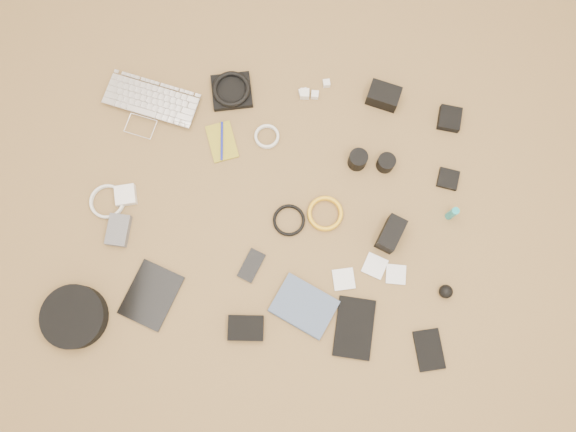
# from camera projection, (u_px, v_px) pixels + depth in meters

# --- Properties ---
(room_shell) EXTENTS (4.04, 4.04, 2.58)m
(room_shell) POSITION_uv_depth(u_px,v_px,m) (249.00, 32.00, 0.82)
(room_shell) COLOR olive
(room_shell) RESTS_ON ground
(laptop) EXTENTS (0.39, 0.31, 0.03)m
(laptop) POSITION_uv_depth(u_px,v_px,m) (147.00, 112.00, 2.10)
(laptop) COLOR silver
(laptop) RESTS_ON ground
(headphone_pouch) EXTENTS (0.18, 0.17, 0.03)m
(headphone_pouch) POSITION_uv_depth(u_px,v_px,m) (232.00, 91.00, 2.12)
(headphone_pouch) COLOR black
(headphone_pouch) RESTS_ON ground
(headphones) EXTENTS (0.17, 0.17, 0.02)m
(headphones) POSITION_uv_depth(u_px,v_px,m) (231.00, 89.00, 2.10)
(headphones) COLOR black
(headphones) RESTS_ON headphone_pouch
(charger_a) EXTENTS (0.04, 0.04, 0.03)m
(charger_a) POSITION_uv_depth(u_px,v_px,m) (303.00, 93.00, 2.12)
(charger_a) COLOR white
(charger_a) RESTS_ON ground
(charger_b) EXTENTS (0.03, 0.03, 0.03)m
(charger_b) POSITION_uv_depth(u_px,v_px,m) (315.00, 95.00, 2.12)
(charger_b) COLOR white
(charger_b) RESTS_ON ground
(charger_c) EXTENTS (0.03, 0.03, 0.02)m
(charger_c) POSITION_uv_depth(u_px,v_px,m) (326.00, 83.00, 2.13)
(charger_c) COLOR white
(charger_c) RESTS_ON ground
(charger_d) EXTENTS (0.04, 0.04, 0.03)m
(charger_d) POSITION_uv_depth(u_px,v_px,m) (305.00, 94.00, 2.12)
(charger_d) COLOR white
(charger_d) RESTS_ON ground
(dslr_camera) EXTENTS (0.13, 0.10, 0.07)m
(dslr_camera) POSITION_uv_depth(u_px,v_px,m) (384.00, 96.00, 2.10)
(dslr_camera) COLOR black
(dslr_camera) RESTS_ON ground
(lens_pouch) EXTENTS (0.09, 0.10, 0.03)m
(lens_pouch) POSITION_uv_depth(u_px,v_px,m) (450.00, 119.00, 2.10)
(lens_pouch) COLOR black
(lens_pouch) RESTS_ON ground
(notebook_olive) EXTENTS (0.14, 0.17, 0.01)m
(notebook_olive) POSITION_uv_depth(u_px,v_px,m) (222.00, 142.00, 2.09)
(notebook_olive) COLOR olive
(notebook_olive) RESTS_ON ground
(pen_blue) EXTENTS (0.03, 0.15, 0.01)m
(pen_blue) POSITION_uv_depth(u_px,v_px,m) (222.00, 141.00, 2.08)
(pen_blue) COLOR #131BA1
(pen_blue) RESTS_ON notebook_olive
(cable_white_a) EXTENTS (0.12, 0.12, 0.01)m
(cable_white_a) POSITION_uv_depth(u_px,v_px,m) (267.00, 137.00, 2.09)
(cable_white_a) COLOR silver
(cable_white_a) RESTS_ON ground
(lens_a) EXTENTS (0.08, 0.08, 0.07)m
(lens_a) POSITION_uv_depth(u_px,v_px,m) (358.00, 160.00, 2.04)
(lens_a) COLOR black
(lens_a) RESTS_ON ground
(lens_b) EXTENTS (0.08, 0.08, 0.06)m
(lens_b) POSITION_uv_depth(u_px,v_px,m) (386.00, 163.00, 2.05)
(lens_b) COLOR black
(lens_b) RESTS_ON ground
(card_reader) EXTENTS (0.08, 0.08, 0.02)m
(card_reader) POSITION_uv_depth(u_px,v_px,m) (448.00, 179.00, 2.06)
(card_reader) COLOR black
(card_reader) RESTS_ON ground
(power_brick) EXTENTS (0.09, 0.09, 0.03)m
(power_brick) POSITION_uv_depth(u_px,v_px,m) (126.00, 195.00, 2.04)
(power_brick) COLOR white
(power_brick) RESTS_ON ground
(cable_white_b) EXTENTS (0.17, 0.17, 0.01)m
(cable_white_b) POSITION_uv_depth(u_px,v_px,m) (108.00, 202.00, 2.04)
(cable_white_b) COLOR silver
(cable_white_b) RESTS_ON ground
(cable_black) EXTENTS (0.15, 0.15, 0.01)m
(cable_black) POSITION_uv_depth(u_px,v_px,m) (289.00, 221.00, 2.03)
(cable_black) COLOR black
(cable_black) RESTS_ON ground
(cable_yellow) EXTENTS (0.17, 0.17, 0.01)m
(cable_yellow) POSITION_uv_depth(u_px,v_px,m) (325.00, 214.00, 2.03)
(cable_yellow) COLOR gold
(cable_yellow) RESTS_ON ground
(flash) EXTENTS (0.10, 0.13, 0.09)m
(flash) POSITION_uv_depth(u_px,v_px,m) (391.00, 234.00, 1.98)
(flash) COLOR black
(flash) RESTS_ON ground
(lens_cleaner) EXTENTS (0.03, 0.03, 0.09)m
(lens_cleaner) POSITION_uv_depth(u_px,v_px,m) (452.00, 213.00, 1.99)
(lens_cleaner) COLOR teal
(lens_cleaner) RESTS_ON ground
(battery_charger) EXTENTS (0.08, 0.11, 0.03)m
(battery_charger) POSITION_uv_depth(u_px,v_px,m) (118.00, 230.00, 2.01)
(battery_charger) COLOR #545458
(battery_charger) RESTS_ON ground
(tablet) EXTENTS (0.22, 0.25, 0.01)m
(tablet) POSITION_uv_depth(u_px,v_px,m) (151.00, 295.00, 1.97)
(tablet) COLOR black
(tablet) RESTS_ON ground
(phone) EXTENTS (0.09, 0.13, 0.01)m
(phone) POSITION_uv_depth(u_px,v_px,m) (251.00, 265.00, 1.99)
(phone) COLOR black
(phone) RESTS_ON ground
(filter_case_left) EXTENTS (0.09, 0.09, 0.01)m
(filter_case_left) POSITION_uv_depth(u_px,v_px,m) (344.00, 279.00, 1.98)
(filter_case_left) COLOR silver
(filter_case_left) RESTS_ON ground
(filter_case_mid) EXTENTS (0.10, 0.10, 0.01)m
(filter_case_mid) POSITION_uv_depth(u_px,v_px,m) (375.00, 266.00, 1.99)
(filter_case_mid) COLOR silver
(filter_case_mid) RESTS_ON ground
(filter_case_right) EXTENTS (0.07, 0.07, 0.01)m
(filter_case_right) POSITION_uv_depth(u_px,v_px,m) (396.00, 274.00, 1.99)
(filter_case_right) COLOR silver
(filter_case_right) RESTS_ON ground
(air_blower) EXTENTS (0.05, 0.05, 0.05)m
(air_blower) POSITION_uv_depth(u_px,v_px,m) (446.00, 292.00, 1.96)
(air_blower) COLOR black
(air_blower) RESTS_ON ground
(headphone_case) EXTENTS (0.26, 0.26, 0.06)m
(headphone_case) POSITION_uv_depth(u_px,v_px,m) (74.00, 317.00, 1.93)
(headphone_case) COLOR black
(headphone_case) RESTS_ON ground
(drive_case) EXTENTS (0.13, 0.10, 0.03)m
(drive_case) POSITION_uv_depth(u_px,v_px,m) (246.00, 328.00, 1.94)
(drive_case) COLOR black
(drive_case) RESTS_ON ground
(paperback) EXTENTS (0.25, 0.22, 0.02)m
(paperback) POSITION_uv_depth(u_px,v_px,m) (293.00, 326.00, 1.94)
(paperback) COLOR #41526F
(paperback) RESTS_ON ground
(notebook_black_a) EXTENTS (0.14, 0.21, 0.01)m
(notebook_black_a) POSITION_uv_depth(u_px,v_px,m) (354.00, 328.00, 1.95)
(notebook_black_a) COLOR black
(notebook_black_a) RESTS_ON ground
(notebook_black_b) EXTENTS (0.12, 0.16, 0.01)m
(notebook_black_b) POSITION_uv_depth(u_px,v_px,m) (429.00, 350.00, 1.93)
(notebook_black_b) COLOR black
(notebook_black_b) RESTS_ON ground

